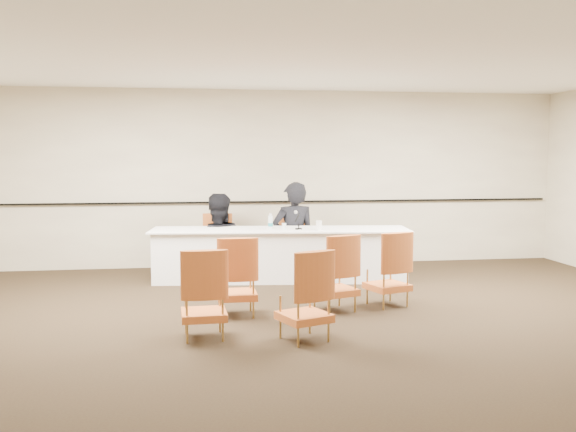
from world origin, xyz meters
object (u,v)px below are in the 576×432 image
object	(u,v)px
aud_chair_back_left	(204,293)
panelist_second	(217,251)
aud_chair_front_right	(387,269)
water_bottle	(271,221)
panel_table	(280,254)
aud_chair_front_left	(237,276)
panelist_second_chair	(217,244)
microphone	(299,220)
aud_chair_front_mid	(335,273)
drinking_glass	(284,226)
panelist_main	(294,242)
coffee_cup	(319,225)
aud_chair_back_mid	(304,295)
panelist_main_chair	(294,244)

from	to	relation	value
aud_chair_back_left	panelist_second	bearing A→B (deg)	83.54
aud_chair_front_right	water_bottle	bearing A→B (deg)	105.50
panel_table	aud_chair_front_left	distance (m)	2.24
panelist_second_chair	aud_chair_front_right	world-z (taller)	same
panelist_second_chair	microphone	world-z (taller)	microphone
panelist_second_chair	aud_chair_front_mid	distance (m)	3.03
panelist_second_chair	drinking_glass	world-z (taller)	panelist_second_chair
panelist_main	aud_chair_front_mid	world-z (taller)	panelist_main
microphone	drinking_glass	size ratio (longest dim) A/B	2.81
aud_chair_front_right	drinking_glass	bearing A→B (deg)	102.55
drinking_glass	coffee_cup	xyz separation A→B (m)	(0.51, -0.13, 0.02)
panelist_second	aud_chair_back_mid	xyz separation A→B (m)	(0.74, -3.90, 0.11)
water_bottle	aud_chair_front_mid	distance (m)	2.16
microphone	drinking_glass	distance (m)	0.24
panelist_second_chair	drinking_glass	xyz separation A→B (m)	(0.98, -0.78, 0.36)
panelist_main	microphone	bearing A→B (deg)	81.92
panelist_second_chair	panelist_main	bearing A→B (deg)	-0.00
panelist_second	water_bottle	xyz separation A→B (m)	(0.79, -0.68, 0.54)
aud_chair_front_right	aud_chair_front_left	bearing A→B (deg)	168.00
aud_chair_front_left	panelist_main	bearing A→B (deg)	66.94
panelist_main_chair	panelist_second	world-z (taller)	panelist_second
panel_table	panelist_second_chair	size ratio (longest dim) A/B	4.10
drinking_glass	microphone	bearing A→B (deg)	-3.65
panelist_main_chair	panelist_second_chair	xyz separation A→B (m)	(-1.23, 0.14, 0.00)
aud_chair_back_mid	microphone	bearing A→B (deg)	60.11
panelist_second_chair	water_bottle	distance (m)	1.12
aud_chair_back_mid	panel_table	bearing A→B (deg)	65.05
water_bottle	coffee_cup	bearing A→B (deg)	-18.11
panelist_second_chair	aud_chair_back_left	world-z (taller)	same
drinking_glass	aud_chair_front_left	bearing A→B (deg)	-113.20
coffee_cup	aud_chair_back_mid	distance (m)	3.11
aud_chair_front_right	aud_chair_back_mid	distance (m)	1.87
panelist_second	aud_chair_front_mid	size ratio (longest dim) A/B	1.95
microphone	aud_chair_back_left	bearing A→B (deg)	-124.90
panel_table	coffee_cup	size ratio (longest dim) A/B	27.92
panel_table	aud_chair_front_right	distance (m)	2.18
panelist_second_chair	water_bottle	xyz separation A→B (m)	(0.79, -0.68, 0.43)
panelist_main_chair	aud_chair_back_left	size ratio (longest dim) A/B	1.00
microphone	aud_chair_front_left	world-z (taller)	microphone
water_bottle	drinking_glass	bearing A→B (deg)	-27.06
drinking_glass	aud_chair_front_mid	world-z (taller)	aud_chair_front_mid
water_bottle	aud_chair_back_mid	distance (m)	3.25
aud_chair_front_left	aud_chair_back_left	distance (m)	0.98
aud_chair_front_right	aud_chair_back_mid	xyz separation A→B (m)	(-1.30, -1.34, 0.00)
panelist_second	water_bottle	bearing A→B (deg)	136.46
panelist_second_chair	microphone	xyz separation A→B (m)	(1.20, -0.79, 0.45)
panel_table	panelist_main	world-z (taller)	panelist_main
aud_chair_back_mid	panelist_main	bearing A→B (deg)	61.08
aud_chair_front_mid	panelist_second_chair	bearing A→B (deg)	97.30
panelist_main	aud_chair_front_right	distance (m)	2.55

